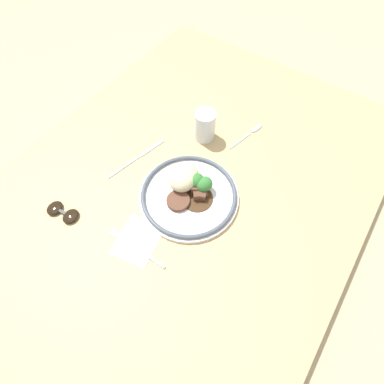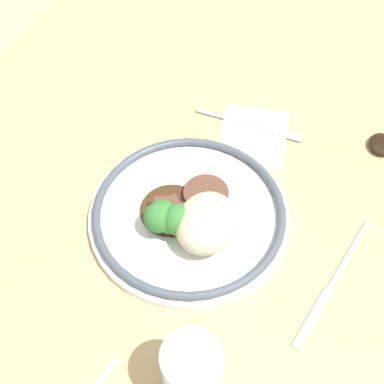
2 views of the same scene
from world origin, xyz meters
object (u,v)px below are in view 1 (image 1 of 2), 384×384
(fork, at_px, (132,245))
(spoon, at_px, (253,131))
(plate, at_px, (190,191))
(knife, at_px, (139,157))
(juice_glass, at_px, (205,126))
(sunglasses, at_px, (63,212))

(fork, relative_size, spoon, 1.17)
(plate, relative_size, knife, 1.31)
(juice_glass, bearing_deg, plate, -157.02)
(spoon, distance_m, sunglasses, 0.64)
(plate, distance_m, fork, 0.22)
(plate, height_order, sunglasses, plate)
(knife, bearing_deg, juice_glass, -20.52)
(juice_glass, xyz_separation_m, fork, (-0.43, -0.05, -0.04))
(knife, distance_m, sunglasses, 0.28)
(plate, bearing_deg, knife, 84.53)
(fork, bearing_deg, spoon, -98.13)
(plate, xyz_separation_m, fork, (-0.22, 0.04, -0.02))
(plate, distance_m, sunglasses, 0.36)
(juice_glass, height_order, fork, juice_glass)
(juice_glass, relative_size, knife, 0.47)
(spoon, xyz_separation_m, sunglasses, (-0.58, 0.29, 0.01))
(sunglasses, bearing_deg, juice_glass, -27.89)
(juice_glass, xyz_separation_m, sunglasses, (-0.47, 0.17, -0.04))
(plate, xyz_separation_m, sunglasses, (-0.25, 0.26, -0.01))
(juice_glass, height_order, spoon, juice_glass)
(plate, bearing_deg, fork, 170.72)
(spoon, relative_size, sunglasses, 1.50)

